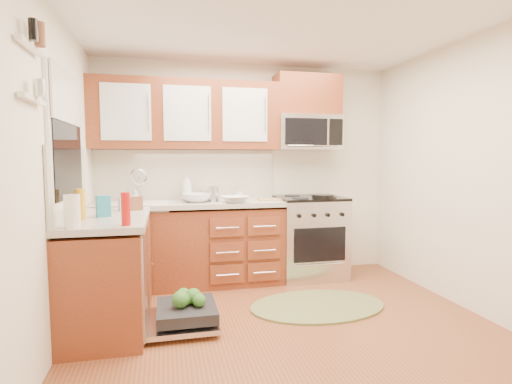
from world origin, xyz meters
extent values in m
plane|color=brown|center=(0.00, 0.00, 0.00)|extent=(3.50, 3.50, 0.00)
plane|color=white|center=(0.00, 0.00, 2.50)|extent=(3.50, 3.50, 0.00)
cube|color=silver|center=(0.00, 1.75, 1.25)|extent=(3.50, 0.04, 2.50)
cube|color=silver|center=(0.00, -1.75, 1.25)|extent=(3.50, 0.04, 2.50)
cube|color=silver|center=(-1.75, 0.00, 1.25)|extent=(0.04, 3.50, 2.50)
cube|color=silver|center=(1.75, 0.00, 1.25)|extent=(0.04, 3.50, 2.50)
cube|color=#5E2415|center=(-0.73, 1.45, 0.42)|extent=(2.05, 0.60, 0.85)
cube|color=#5E2415|center=(-1.45, 0.52, 0.42)|extent=(0.60, 1.25, 0.85)
cube|color=beige|center=(-0.72, 1.44, 0.90)|extent=(2.07, 0.64, 0.05)
cube|color=beige|center=(-1.44, 0.53, 0.90)|extent=(0.64, 1.27, 0.05)
cube|color=beige|center=(-0.73, 1.74, 1.21)|extent=(2.05, 0.02, 0.57)
cube|color=beige|center=(-1.74, 0.52, 1.21)|extent=(0.02, 1.25, 0.57)
cube|color=#5E2415|center=(0.68, 1.57, 2.13)|extent=(0.76, 0.35, 0.47)
cube|color=white|center=(-1.71, 0.50, 1.88)|extent=(0.02, 0.96, 0.40)
cube|color=white|center=(-1.72, -0.35, 2.05)|extent=(0.04, 0.40, 0.03)
cube|color=white|center=(-1.72, -0.35, 1.75)|extent=(0.04, 0.40, 0.03)
cylinder|color=black|center=(0.75, 1.21, 0.97)|extent=(0.32, 0.32, 0.05)
cylinder|color=silver|center=(-0.49, 1.60, 0.98)|extent=(0.25, 0.25, 0.11)
cube|color=tan|center=(0.18, 1.38, 0.93)|extent=(0.26, 0.17, 0.02)
cylinder|color=silver|center=(-0.46, 1.36, 1.01)|extent=(0.12, 0.12, 0.17)
cylinder|color=white|center=(-1.60, -0.02, 1.04)|extent=(0.13, 0.13, 0.23)
cylinder|color=gold|center=(-1.62, 0.35, 1.05)|extent=(0.09, 0.09, 0.24)
cylinder|color=red|center=(-1.25, 0.00, 1.04)|extent=(0.08, 0.08, 0.24)
cube|color=brown|center=(-1.25, 0.85, 0.99)|extent=(0.15, 0.13, 0.13)
cube|color=teal|center=(-1.47, 0.48, 1.01)|extent=(0.12, 0.10, 0.17)
imported|color=#999999|center=(-0.24, 1.25, 0.96)|extent=(0.34, 0.34, 0.07)
imported|color=#999999|center=(-0.64, 1.38, 0.97)|extent=(0.36, 0.36, 0.09)
imported|color=#999999|center=(-0.13, 1.65, 0.97)|extent=(0.13, 0.13, 0.09)
imported|color=#999999|center=(-0.74, 1.54, 1.08)|extent=(0.13, 0.13, 0.31)
imported|color=#999999|center=(-1.34, 0.83, 1.02)|extent=(0.11, 0.11, 0.19)
imported|color=#999999|center=(-1.26, 1.05, 1.01)|extent=(0.17, 0.17, 0.17)
camera|label=1|loc=(-0.97, -2.95, 1.41)|focal=28.00mm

